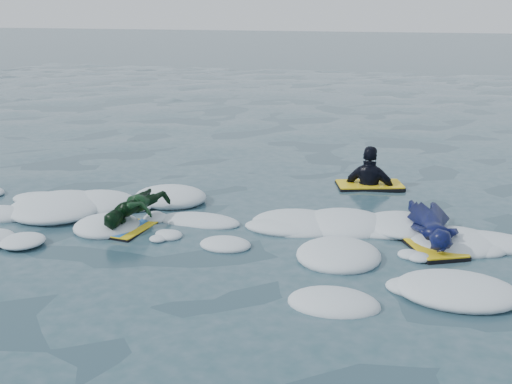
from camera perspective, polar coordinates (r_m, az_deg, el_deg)
ground at (r=7.26m, az=-9.41°, el=-6.10°), size 120.00×120.00×0.00m
foam_band at (r=8.14m, az=-6.37°, el=-3.44°), size 12.00×3.10×0.30m
prone_woman_unit at (r=7.94m, az=15.38°, el=-3.00°), size 0.91×1.58×0.38m
prone_child_unit at (r=8.27m, az=-10.56°, el=-1.74°), size 0.73×1.16×0.42m
waiting_rider_unit at (r=10.11m, az=10.03°, el=-0.12°), size 1.13×0.84×1.51m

